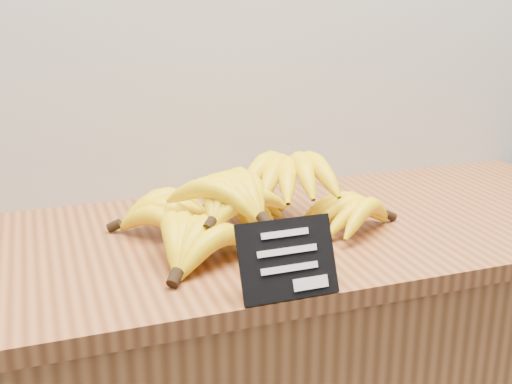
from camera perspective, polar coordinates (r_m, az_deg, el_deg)
name	(u,v)px	position (r m, az deg, el deg)	size (l,w,h in m)	color
counter_top	(247,239)	(1.15, -0.83, -4.24)	(1.50, 0.54, 0.03)	#9A592F
chalkboard_sign	(288,259)	(0.91, 2.83, -5.98)	(0.14, 0.01, 0.11)	black
banana_pile	(242,205)	(1.11, -1.28, -1.20)	(0.52, 0.34, 0.12)	yellow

